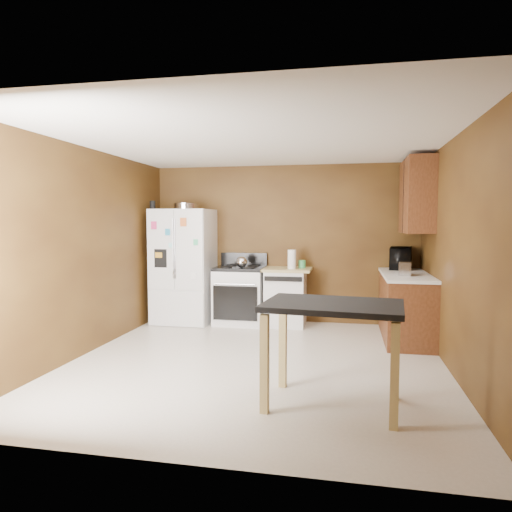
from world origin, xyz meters
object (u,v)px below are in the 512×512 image
(pen_cup, at_px, (153,205))
(dishwasher, at_px, (286,296))
(island, at_px, (333,319))
(paper_towel, at_px, (292,259))
(gas_range, at_px, (240,294))
(roasting_pan, at_px, (186,206))
(refrigerator, at_px, (184,266))
(toaster, at_px, (405,268))
(kettle, at_px, (242,262))
(microwave, at_px, (401,259))
(green_canister, at_px, (302,264))

(pen_cup, relative_size, dishwasher, 0.15)
(pen_cup, xyz_separation_m, island, (2.89, -2.80, -1.10))
(paper_towel, bearing_deg, dishwasher, 140.54)
(island, bearing_deg, gas_range, 117.00)
(roasting_pan, distance_m, refrigerator, 0.95)
(island, bearing_deg, toaster, 69.29)
(kettle, xyz_separation_m, toaster, (2.34, -0.55, 0.00))
(kettle, bearing_deg, roasting_pan, 174.10)
(kettle, height_order, microwave, microwave)
(refrigerator, distance_m, gas_range, 1.01)
(microwave, bearing_deg, paper_towel, 107.32)
(toaster, bearing_deg, gas_range, 174.16)
(dishwasher, xyz_separation_m, island, (0.81, -3.02, 0.31))
(island, bearing_deg, paper_towel, 103.49)
(refrigerator, bearing_deg, kettle, -4.57)
(microwave, bearing_deg, roasting_pan, 103.30)
(toaster, xyz_separation_m, gas_range, (-2.40, 0.69, -0.53))
(roasting_pan, relative_size, island, 0.31)
(dishwasher, bearing_deg, green_canister, 14.33)
(roasting_pan, distance_m, dishwasher, 2.11)
(roasting_pan, height_order, microwave, roasting_pan)
(pen_cup, relative_size, refrigerator, 0.07)
(toaster, bearing_deg, refrigerator, 179.44)
(gas_range, bearing_deg, refrigerator, -176.19)
(microwave, relative_size, dishwasher, 0.61)
(refrigerator, distance_m, dishwasher, 1.69)
(roasting_pan, xyz_separation_m, microwave, (3.30, 0.19, -0.80))
(dishwasher, bearing_deg, pen_cup, -173.89)
(pen_cup, distance_m, kettle, 1.67)
(roasting_pan, bearing_deg, island, -51.01)
(kettle, height_order, green_canister, kettle)
(refrigerator, xyz_separation_m, island, (2.44, -2.94, -0.14))
(green_canister, bearing_deg, dishwasher, -165.67)
(microwave, bearing_deg, green_canister, 102.37)
(kettle, bearing_deg, green_canister, 13.91)
(roasting_pan, distance_m, green_canister, 2.04)
(paper_towel, relative_size, island, 0.23)
(paper_towel, bearing_deg, refrigerator, -179.97)
(paper_towel, distance_m, refrigerator, 1.74)
(paper_towel, xyz_separation_m, toaster, (1.58, -0.63, -0.04))
(green_canister, bearing_deg, microwave, 2.38)
(pen_cup, distance_m, dishwasher, 2.53)
(microwave, height_order, dishwasher, microwave)
(paper_towel, height_order, refrigerator, refrigerator)
(gas_range, distance_m, dishwasher, 0.72)
(green_canister, xyz_separation_m, microwave, (1.47, 0.06, 0.10))
(toaster, bearing_deg, pen_cup, -177.24)
(kettle, relative_size, refrigerator, 0.10)
(green_canister, distance_m, dishwasher, 0.56)
(toaster, relative_size, dishwasher, 0.28)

